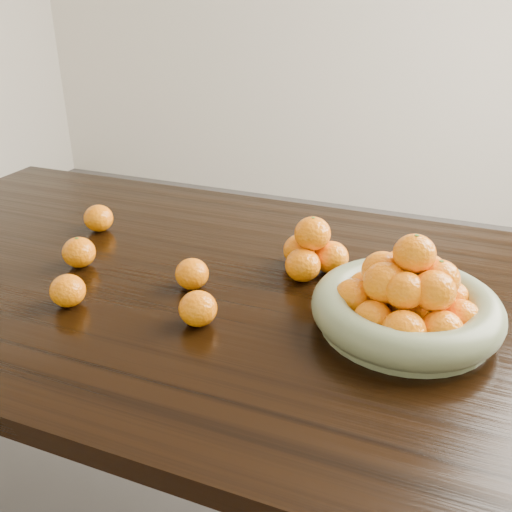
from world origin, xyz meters
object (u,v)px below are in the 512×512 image
at_px(dining_table, 245,321).
at_px(orange_pyramid, 312,251).
at_px(fruit_bowl, 406,303).
at_px(loose_orange_0, 79,252).

xyz_separation_m(dining_table, orange_pyramid, (0.11, 0.10, 0.14)).
relative_size(dining_table, orange_pyramid, 13.52).
height_order(fruit_bowl, loose_orange_0, fruit_bowl).
height_order(dining_table, loose_orange_0, loose_orange_0).
bearing_deg(dining_table, fruit_bowl, -7.19).
height_order(dining_table, fruit_bowl, fruit_bowl).
bearing_deg(dining_table, loose_orange_0, -171.17).
xyz_separation_m(orange_pyramid, loose_orange_0, (-0.48, -0.16, -0.02)).
distance_m(fruit_bowl, orange_pyramid, 0.26).
bearing_deg(orange_pyramid, loose_orange_0, -161.38).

